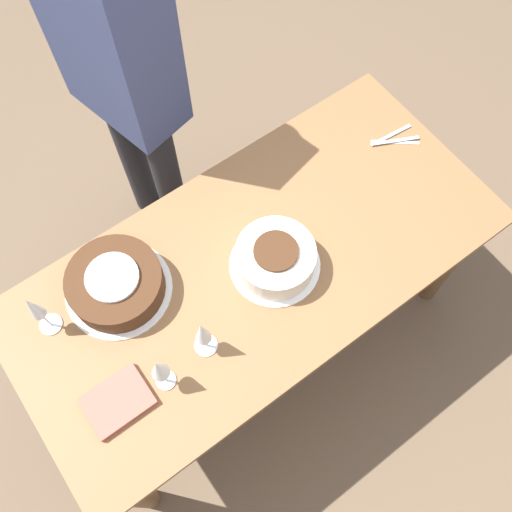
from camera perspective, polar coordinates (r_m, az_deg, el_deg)
ground_plane at (r=2.52m, az=0.00°, el=-7.54°), size 12.00×12.00×0.00m
dining_table at (r=1.93m, az=0.00°, el=-2.08°), size 1.61×0.76×0.75m
cake_center_white at (r=1.77m, az=1.94°, el=-0.26°), size 0.29×0.29×0.11m
cake_front_chocolate at (r=1.79m, az=-13.84°, el=-2.71°), size 0.33×0.33×0.11m
wine_glass_near at (r=1.59m, az=-9.69°, el=-11.11°), size 0.06×0.06×0.20m
wine_glass_far at (r=1.61m, az=-5.38°, el=-7.67°), size 0.07×0.07×0.20m
wine_glass_extra at (r=1.73m, az=-21.23°, el=-5.00°), size 0.07×0.07×0.22m
fork_pile at (r=2.11m, az=13.62°, el=11.27°), size 0.17×0.12×0.01m
napkin_stack at (r=1.72m, az=-13.67°, el=-13.93°), size 0.18×0.14×0.02m
person_cutting at (r=1.98m, az=-13.55°, el=18.11°), size 0.30×0.44×1.65m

